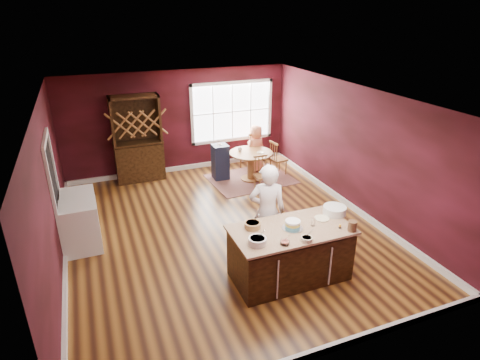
{
  "coord_description": "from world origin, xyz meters",
  "views": [
    {
      "loc": [
        -2.27,
        -6.69,
        4.17
      ],
      "look_at": [
        0.36,
        -0.02,
        1.05
      ],
      "focal_mm": 30.0,
      "sensor_mm": 36.0,
      "label": 1
    }
  ],
  "objects_px": {
    "layer_cake": "(293,225)",
    "hutch": "(138,139)",
    "chair_east": "(279,158)",
    "seated_woman": "(256,148)",
    "toddler": "(219,149)",
    "dining_table": "(251,160)",
    "chair_north": "(250,150)",
    "washer": "(81,227)",
    "kitchen_island": "(290,254)",
    "chair_south": "(263,175)",
    "dryer": "(80,213)",
    "baker": "(267,212)",
    "high_chair": "(220,161)"
  },
  "relations": [
    {
      "from": "kitchen_island",
      "to": "chair_north",
      "type": "height_order",
      "value": "chair_north"
    },
    {
      "from": "dryer",
      "to": "dining_table",
      "type": "bearing_deg",
      "value": 16.61
    },
    {
      "from": "baker",
      "to": "dryer",
      "type": "relative_size",
      "value": 1.97
    },
    {
      "from": "layer_cake",
      "to": "seated_woman",
      "type": "xyz_separation_m",
      "value": [
        1.34,
        4.52,
        -0.35
      ]
    },
    {
      "from": "kitchen_island",
      "to": "washer",
      "type": "xyz_separation_m",
      "value": [
        -3.16,
        2.13,
        0.02
      ]
    },
    {
      "from": "high_chair",
      "to": "dryer",
      "type": "xyz_separation_m",
      "value": [
        -3.45,
        -1.59,
        -0.03
      ]
    },
    {
      "from": "toddler",
      "to": "dryer",
      "type": "xyz_separation_m",
      "value": [
        -3.41,
        -1.59,
        -0.36
      ]
    },
    {
      "from": "chair_north",
      "to": "high_chair",
      "type": "bearing_deg",
      "value": 1.66
    },
    {
      "from": "high_chair",
      "to": "toddler",
      "type": "height_order",
      "value": "high_chair"
    },
    {
      "from": "layer_cake",
      "to": "chair_south",
      "type": "bearing_deg",
      "value": 73.32
    },
    {
      "from": "dining_table",
      "to": "dryer",
      "type": "distance_m",
      "value": 4.34
    },
    {
      "from": "chair_north",
      "to": "washer",
      "type": "distance_m",
      "value": 5.16
    },
    {
      "from": "chair_east",
      "to": "high_chair",
      "type": "relative_size",
      "value": 0.98
    },
    {
      "from": "layer_cake",
      "to": "chair_north",
      "type": "bearing_deg",
      "value": 75.11
    },
    {
      "from": "baker",
      "to": "high_chair",
      "type": "distance_m",
      "value": 3.7
    },
    {
      "from": "kitchen_island",
      "to": "high_chair",
      "type": "relative_size",
      "value": 2.02
    },
    {
      "from": "seated_woman",
      "to": "dryer",
      "type": "distance_m",
      "value": 4.85
    },
    {
      "from": "toddler",
      "to": "washer",
      "type": "xyz_separation_m",
      "value": [
        -3.41,
        -2.23,
        -0.35
      ]
    },
    {
      "from": "kitchen_island",
      "to": "baker",
      "type": "bearing_deg",
      "value": 97.43
    },
    {
      "from": "layer_cake",
      "to": "toddler",
      "type": "height_order",
      "value": "layer_cake"
    },
    {
      "from": "dining_table",
      "to": "layer_cake",
      "type": "relative_size",
      "value": 3.24
    },
    {
      "from": "layer_cake",
      "to": "seated_woman",
      "type": "bearing_deg",
      "value": 73.51
    },
    {
      "from": "kitchen_island",
      "to": "washer",
      "type": "height_order",
      "value": "washer"
    },
    {
      "from": "baker",
      "to": "chair_north",
      "type": "xyz_separation_m",
      "value": [
        1.37,
        4.04,
        -0.34
      ]
    },
    {
      "from": "layer_cake",
      "to": "baker",
      "type": "bearing_deg",
      "value": 99.1
    },
    {
      "from": "chair_east",
      "to": "hutch",
      "type": "relative_size",
      "value": 0.43
    },
    {
      "from": "layer_cake",
      "to": "hutch",
      "type": "relative_size",
      "value": 0.16
    },
    {
      "from": "dining_table",
      "to": "seated_woman",
      "type": "xyz_separation_m",
      "value": [
        0.36,
        0.51,
        0.11
      ]
    },
    {
      "from": "chair_south",
      "to": "washer",
      "type": "height_order",
      "value": "washer"
    },
    {
      "from": "chair_south",
      "to": "high_chair",
      "type": "relative_size",
      "value": 0.94
    },
    {
      "from": "kitchen_island",
      "to": "layer_cake",
      "type": "distance_m",
      "value": 0.55
    },
    {
      "from": "seated_woman",
      "to": "toddler",
      "type": "relative_size",
      "value": 4.93
    },
    {
      "from": "layer_cake",
      "to": "washer",
      "type": "xyz_separation_m",
      "value": [
        -3.18,
        2.13,
        -0.53
      ]
    },
    {
      "from": "dryer",
      "to": "seated_woman",
      "type": "bearing_deg",
      "value": 21.2
    },
    {
      "from": "dining_table",
      "to": "chair_south",
      "type": "bearing_deg",
      "value": -91.63
    },
    {
      "from": "dining_table",
      "to": "chair_east",
      "type": "height_order",
      "value": "chair_east"
    },
    {
      "from": "baker",
      "to": "washer",
      "type": "height_order",
      "value": "baker"
    },
    {
      "from": "baker",
      "to": "chair_south",
      "type": "xyz_separation_m",
      "value": [
        1.07,
        2.49,
        -0.43
      ]
    },
    {
      "from": "chair_east",
      "to": "dryer",
      "type": "xyz_separation_m",
      "value": [
        -4.99,
        -1.31,
        -0.02
      ]
    },
    {
      "from": "kitchen_island",
      "to": "toddler",
      "type": "height_order",
      "value": "toddler"
    },
    {
      "from": "seated_woman",
      "to": "toddler",
      "type": "height_order",
      "value": "seated_woman"
    },
    {
      "from": "seated_woman",
      "to": "dryer",
      "type": "relative_size",
      "value": 1.43
    },
    {
      "from": "high_chair",
      "to": "chair_north",
      "type": "bearing_deg",
      "value": 21.57
    },
    {
      "from": "dryer",
      "to": "hutch",
      "type": "bearing_deg",
      "value": 56.77
    },
    {
      "from": "kitchen_island",
      "to": "hutch",
      "type": "relative_size",
      "value": 0.88
    },
    {
      "from": "baker",
      "to": "dryer",
      "type": "xyz_separation_m",
      "value": [
        -3.07,
        2.06,
        -0.44
      ]
    },
    {
      "from": "layer_cake",
      "to": "dryer",
      "type": "distance_m",
      "value": 4.25
    },
    {
      "from": "seated_woman",
      "to": "high_chair",
      "type": "xyz_separation_m",
      "value": [
        -1.06,
        -0.16,
        -0.16
      ]
    },
    {
      "from": "chair_south",
      "to": "seated_woman",
      "type": "relative_size",
      "value": 0.71
    },
    {
      "from": "chair_east",
      "to": "hutch",
      "type": "distance_m",
      "value": 3.67
    }
  ]
}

